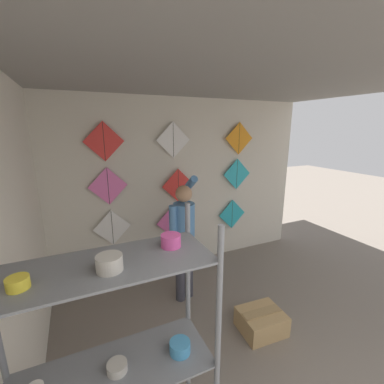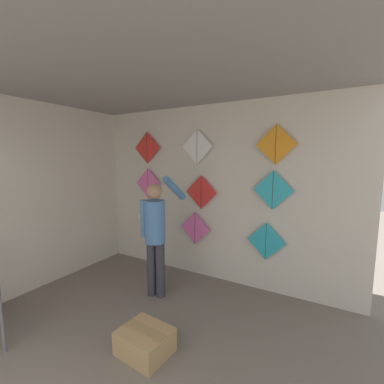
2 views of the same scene
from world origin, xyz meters
TOP-DOWN VIEW (x-y plane):
  - back_panel at (0.00, 4.14)m, footprint 4.74×0.06m
  - ceiling_slab at (0.00, 2.06)m, footprint 4.74×4.91m
  - shelf_rack at (-1.40, 1.35)m, footprint 0.99×0.40m
  - shopkeeper at (-0.27, 3.20)m, footprint 0.43×0.64m
  - cardboard_box at (0.32, 2.25)m, footprint 0.53×0.46m
  - kite_0 at (-1.08, 4.05)m, footprint 0.55×0.01m
  - kite_1 at (-0.11, 4.05)m, footprint 0.55×0.01m
  - kite_2 at (1.06, 4.05)m, footprint 0.55×0.01m
  - kite_3 at (-1.09, 4.05)m, footprint 0.55×0.01m
  - kite_4 at (0.00, 4.05)m, footprint 0.55×0.01m
  - kite_5 at (1.13, 4.05)m, footprint 0.55×0.01m
  - kite_6 at (-1.10, 4.05)m, footprint 0.55×0.01m
  - kite_7 at (-0.07, 4.05)m, footprint 0.55×0.01m
  - kite_8 at (1.14, 4.05)m, footprint 0.55×0.01m

SIDE VIEW (x-z plane):
  - cardboard_box at x=0.32m, z-range 0.00..0.25m
  - kite_2 at x=1.06m, z-range 0.50..1.06m
  - kite_1 at x=-0.11m, z-range 0.53..1.09m
  - kite_0 at x=-1.08m, z-range 0.60..1.15m
  - shopkeeper at x=-0.27m, z-range 0.11..1.84m
  - shelf_rack at x=-1.40m, z-range 0.18..2.10m
  - back_panel at x=0.00m, z-range 0.00..2.80m
  - kite_4 at x=0.00m, z-range 1.15..1.70m
  - kite_3 at x=-1.09m, z-range 1.24..1.79m
  - kite_5 at x=1.13m, z-range 1.25..1.80m
  - kite_7 at x=-0.07m, z-range 1.87..2.43m
  - kite_6 at x=-1.10m, z-range 1.87..2.43m
  - kite_8 at x=1.14m, z-range 1.88..2.43m
  - ceiling_slab at x=0.00m, z-range 2.80..2.84m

